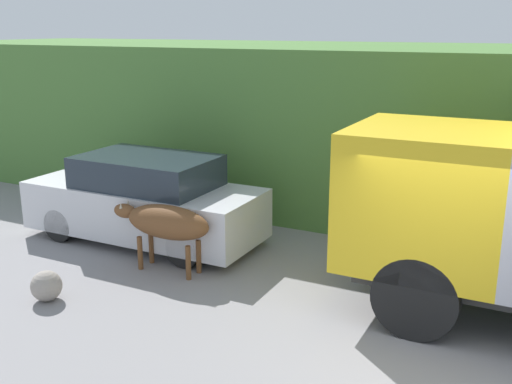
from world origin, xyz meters
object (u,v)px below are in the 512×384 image
Objects in this scene: parked_suv at (144,200)px; pedestrian_on_hill at (393,204)px; roadside_rock at (46,286)px; brown_cow at (166,223)px.

pedestrian_on_hill is at bearing 21.10° from parked_suv.
roadside_rock is at bearing 23.50° from pedestrian_on_hill.
parked_suv is at bearing 95.43° from roadside_rock.
parked_suv is 4.77m from pedestrian_on_hill.
roadside_rock is at bearing -109.92° from brown_cow.
roadside_rock is (-0.98, -1.82, -0.64)m from brown_cow.
brown_cow is 0.41× the size of parked_suv.
pedestrian_on_hill is (3.21, 2.72, 0.03)m from brown_cow.
pedestrian_on_hill is at bearing 48.72° from brown_cow.
pedestrian_on_hill is (4.47, 1.65, 0.08)m from parked_suv.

